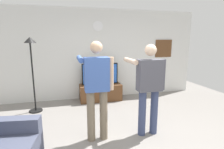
% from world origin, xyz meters
% --- Properties ---
extents(back_wall, '(6.40, 0.10, 2.70)m').
position_xyz_m(back_wall, '(0.00, 2.95, 1.35)').
color(back_wall, silver).
rests_on(back_wall, ground_plane).
extents(tv_stand, '(1.23, 0.55, 0.48)m').
position_xyz_m(tv_stand, '(0.00, 2.60, 0.24)').
color(tv_stand, brown).
rests_on(tv_stand, ground_plane).
extents(television, '(1.07, 0.07, 0.63)m').
position_xyz_m(television, '(0.00, 2.65, 0.80)').
color(television, black).
rests_on(television, tv_stand).
extents(wall_clock, '(0.29, 0.03, 0.29)m').
position_xyz_m(wall_clock, '(0.00, 2.89, 2.19)').
color(wall_clock, white).
extents(framed_picture, '(0.58, 0.04, 0.57)m').
position_xyz_m(framed_picture, '(2.20, 2.90, 1.51)').
color(framed_picture, brown).
extents(floor_lamp, '(0.32, 0.32, 1.86)m').
position_xyz_m(floor_lamp, '(-1.76, 2.16, 1.33)').
color(floor_lamp, black).
rests_on(floor_lamp, ground_plane).
extents(person_standing_nearer_lamp, '(0.60, 0.78, 1.77)m').
position_xyz_m(person_standing_nearer_lamp, '(-0.45, 0.50, 1.01)').
color(person_standing_nearer_lamp, '#7A6B56').
rests_on(person_standing_nearer_lamp, ground_plane).
extents(person_standing_nearer_couch, '(0.63, 0.78, 1.71)m').
position_xyz_m(person_standing_nearer_couch, '(0.51, 0.46, 0.98)').
color(person_standing_nearer_couch, '#384266').
rests_on(person_standing_nearer_couch, ground_plane).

